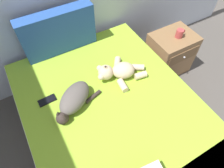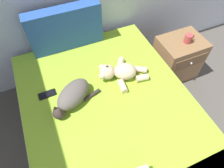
% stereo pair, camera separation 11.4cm
% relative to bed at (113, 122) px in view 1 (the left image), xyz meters
% --- Properties ---
extents(bed, '(1.45, 1.91, 0.55)m').
position_rel_bed_xyz_m(bed, '(0.00, 0.00, 0.00)').
color(bed, olive).
rests_on(bed, ground_plane).
extents(patterned_cushion, '(0.72, 0.13, 0.43)m').
position_rel_bed_xyz_m(patterned_cushion, '(-0.11, 0.87, 0.49)').
color(patterned_cushion, '#264C99').
rests_on(patterned_cushion, bed).
extents(cat, '(0.43, 0.35, 0.15)m').
position_rel_bed_xyz_m(cat, '(-0.27, 0.18, 0.35)').
color(cat, '#59514C').
rests_on(cat, bed).
extents(teddy_bear, '(0.47, 0.39, 0.15)m').
position_rel_bed_xyz_m(teddy_bear, '(0.21, 0.27, 0.34)').
color(teddy_bear, beige).
rests_on(teddy_bear, bed).
extents(cell_phone, '(0.15, 0.08, 0.01)m').
position_rel_bed_xyz_m(cell_phone, '(-0.46, 0.33, 0.28)').
color(cell_phone, black).
rests_on(cell_phone, bed).
extents(nightstand, '(0.50, 0.42, 0.53)m').
position_rel_bed_xyz_m(nightstand, '(1.07, 0.47, -0.01)').
color(nightstand, olive).
rests_on(nightstand, ground_plane).
extents(mug, '(0.12, 0.08, 0.09)m').
position_rel_bed_xyz_m(mug, '(1.10, 0.44, 0.30)').
color(mug, '#B23F3F').
rests_on(mug, nightstand).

